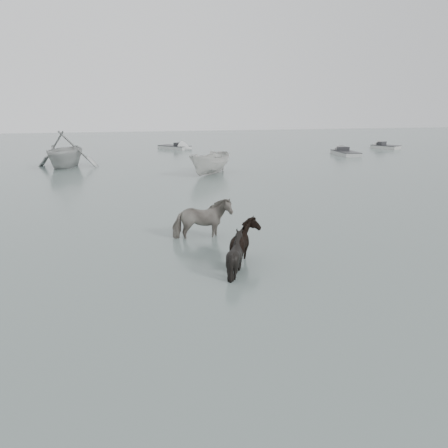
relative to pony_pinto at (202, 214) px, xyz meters
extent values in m
plane|color=#4E5D59|center=(-0.43, -1.81, -0.91)|extent=(140.00, 140.00, 0.00)
imported|color=black|center=(0.00, 0.00, 0.00)|extent=(2.16, 1.02, 1.81)
imported|color=black|center=(0.85, -2.87, -0.12)|extent=(1.35, 1.57, 1.58)
imported|color=black|center=(0.28, -3.56, -0.18)|extent=(1.66, 1.58, 1.44)
imported|color=#AAACAA|center=(-6.66, 21.34, 0.58)|extent=(6.33, 6.84, 2.98)
imported|color=beige|center=(3.61, 14.94, -0.03)|extent=(4.32, 4.45, 1.74)
camera|label=1|loc=(-3.00, -15.19, 3.88)|focal=35.00mm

